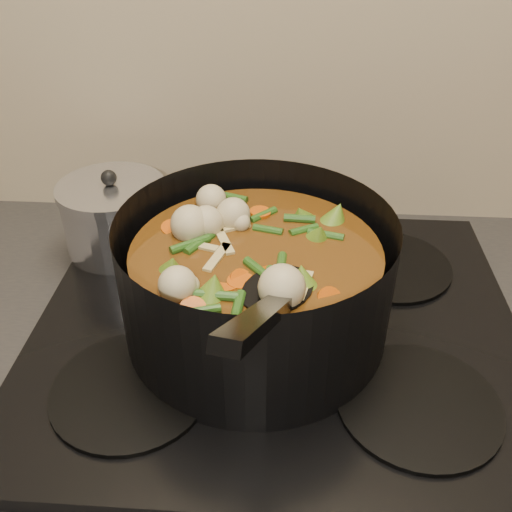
{
  "coord_description": "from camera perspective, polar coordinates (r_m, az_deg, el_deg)",
  "views": [
    {
      "loc": [
        0.01,
        1.37,
        1.42
      ],
      "look_at": [
        -0.03,
        1.91,
        1.04
      ],
      "focal_mm": 40.0,
      "sensor_mm": 36.0,
      "label": 1
    }
  ],
  "objects": [
    {
      "name": "stockpot",
      "position": [
        0.69,
        0.02,
        -2.64
      ],
      "size": [
        0.42,
        0.49,
        0.24
      ],
      "rotation": [
        0.0,
        0.0,
        -0.38
      ],
      "color": "black",
      "rests_on": "stovetop"
    },
    {
      "name": "saucepan",
      "position": [
        0.88,
        -13.92,
        3.89
      ],
      "size": [
        0.16,
        0.16,
        0.13
      ],
      "rotation": [
        0.0,
        0.0,
        0.18
      ],
      "color": "silver",
      "rests_on": "stovetop"
    },
    {
      "name": "stovetop",
      "position": [
        0.75,
        2.08,
        -6.98
      ],
      "size": [
        0.62,
        0.54,
        0.03
      ],
      "color": "black",
      "rests_on": "counter"
    }
  ]
}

